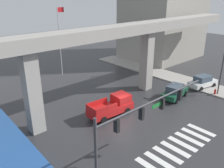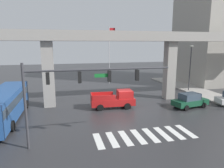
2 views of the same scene
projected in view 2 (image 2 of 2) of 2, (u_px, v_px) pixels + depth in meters
name	position (u px, v px, depth m)	size (l,w,h in m)	color
ground_plane	(122.00, 111.00, 23.25)	(120.00, 120.00, 0.00)	#2D2D30
crosswalk_stripes	(145.00, 136.00, 17.07)	(8.25, 2.80, 0.01)	silver
elevated_overpass	(113.00, 42.00, 25.67)	(50.10, 2.44, 9.00)	#9E9991
office_building	(224.00, 7.00, 38.85)	(14.48, 11.45, 28.66)	gray
sidewalk_east	(219.00, 98.00, 28.56)	(4.00, 36.00, 0.15)	#9E9991
pickup_truck	(115.00, 100.00, 24.46)	(5.21, 2.34, 2.08)	red
city_bus	(5.00, 103.00, 20.25)	(3.00, 10.86, 2.99)	#234C8C
sedan_dark_green	(190.00, 100.00, 24.62)	(4.54, 2.51, 1.72)	#14472D
traffic_signal_mast	(78.00, 83.00, 14.96)	(10.89, 0.32, 6.20)	#38383D
street_lamp_mid_block	(190.00, 63.00, 32.43)	(0.44, 0.70, 7.24)	#38383D
flagpole	(110.00, 52.00, 38.76)	(1.16, 0.12, 10.51)	silver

